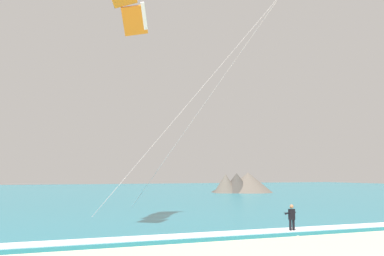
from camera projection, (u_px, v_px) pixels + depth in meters
sea at (93, 192)px, 79.52m from camera, size 200.00×120.00×0.20m
surf_foam at (276, 231)px, 25.27m from camera, size 200.00×1.67×0.04m
surfboard at (292, 234)px, 25.20m from camera, size 0.56×1.43×0.09m
kitesurfer at (292, 218)px, 25.31m from camera, size 0.55×0.55×1.69m
headland_right at (240, 184)px, 77.06m from camera, size 11.02×11.30×3.65m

